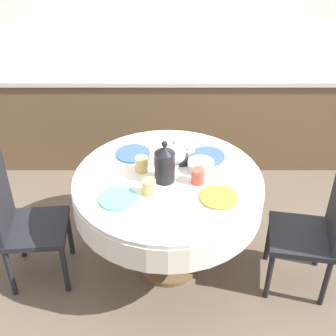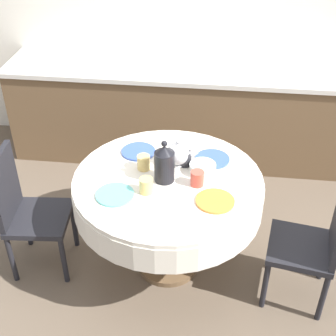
{
  "view_description": "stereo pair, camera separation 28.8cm",
  "coord_description": "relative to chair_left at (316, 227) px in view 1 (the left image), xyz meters",
  "views": [
    {
      "loc": [
        -0.0,
        -2.36,
        2.5
      ],
      "look_at": [
        0.0,
        0.0,
        0.85
      ],
      "focal_mm": 50.0,
      "sensor_mm": 36.0,
      "label": 1
    },
    {
      "loc": [
        0.28,
        -2.35,
        2.5
      ],
      "look_at": [
        0.0,
        0.0,
        0.85
      ],
      "focal_mm": 50.0,
      "sensor_mm": 36.0,
      "label": 2
    }
  ],
  "objects": [
    {
      "name": "chair_left",
      "position": [
        0.0,
        0.0,
        0.0
      ],
      "size": [
        0.46,
        0.46,
        0.91
      ],
      "rotation": [
        0.0,
        0.0,
        1.4
      ],
      "color": "black",
      "rests_on": "ground_plane"
    },
    {
      "name": "kitchen_counter",
      "position": [
        -0.94,
        1.63,
        -0.05
      ],
      "size": [
        3.24,
        0.64,
        0.89
      ],
      "color": "brown",
      "rests_on": "ground_plane"
    },
    {
      "name": "ground_plane",
      "position": [
        -0.94,
        0.16,
        -0.5
      ],
      "size": [
        12.0,
        12.0,
        0.0
      ],
      "primitive_type": "plane",
      "color": "brown"
    },
    {
      "name": "plate_far_left",
      "position": [
        -1.17,
        0.43,
        0.28
      ],
      "size": [
        0.23,
        0.23,
        0.01
      ],
      "primitive_type": "cylinder",
      "color": "#3856AD",
      "rests_on": "dining_table"
    },
    {
      "name": "plate_far_right",
      "position": [
        -0.67,
        0.4,
        0.28
      ],
      "size": [
        0.23,
        0.23,
        0.01
      ],
      "primitive_type": "cylinder",
      "color": "#3856AD",
      "rests_on": "dining_table"
    },
    {
      "name": "dining_table",
      "position": [
        -0.94,
        0.16,
        0.14
      ],
      "size": [
        1.21,
        1.21,
        0.77
      ],
      "color": "brown",
      "rests_on": "ground_plane"
    },
    {
      "name": "cup_near_left",
      "position": [
        -1.05,
        0.01,
        0.32
      ],
      "size": [
        0.08,
        0.08,
        0.1
      ],
      "primitive_type": "cylinder",
      "color": "#DBB766",
      "rests_on": "dining_table"
    },
    {
      "name": "plate_near_right",
      "position": [
        -0.63,
        -0.04,
        0.28
      ],
      "size": [
        0.23,
        0.23,
        0.01
      ],
      "primitive_type": "cylinder",
      "color": "orange",
      "rests_on": "dining_table"
    },
    {
      "name": "cup_far_right",
      "position": [
        -0.84,
        0.33,
        0.32
      ],
      "size": [
        0.08,
        0.08,
        0.1
      ],
      "primitive_type": "cylinder",
      "color": "#28282D",
      "rests_on": "dining_table"
    },
    {
      "name": "fruit_bowl",
      "position": [
        -0.73,
        0.26,
        0.3
      ],
      "size": [
        0.17,
        0.17,
        0.06
      ],
      "primitive_type": "cylinder",
      "color": "silver",
      "rests_on": "dining_table"
    },
    {
      "name": "teapot",
      "position": [
        -0.89,
        0.32,
        0.35
      ],
      "size": [
        0.2,
        0.15,
        0.19
      ],
      "color": "white",
      "rests_on": "dining_table"
    },
    {
      "name": "plate_near_left",
      "position": [
        -1.23,
        -0.05,
        0.28
      ],
      "size": [
        0.23,
        0.23,
        0.01
      ],
      "primitive_type": "cylinder",
      "color": "#60BCB7",
      "rests_on": "dining_table"
    },
    {
      "name": "wall_back",
      "position": [
        -0.94,
        1.97,
        0.8
      ],
      "size": [
        7.0,
        0.05,
        2.6
      ],
      "color": "silver",
      "rests_on": "ground_plane"
    },
    {
      "name": "cup_far_left",
      "position": [
        -1.1,
        0.25,
        0.32
      ],
      "size": [
        0.08,
        0.08,
        0.1
      ],
      "primitive_type": "cylinder",
      "color": "#DBB766",
      "rests_on": "dining_table"
    },
    {
      "name": "cup_near_right",
      "position": [
        -0.75,
        0.12,
        0.32
      ],
      "size": [
        0.08,
        0.08,
        0.1
      ],
      "primitive_type": "cylinder",
      "color": "#CC4C3D",
      "rests_on": "dining_table"
    },
    {
      "name": "chair_right",
      "position": [
        -1.88,
        0.08,
        0.0
      ],
      "size": [
        0.43,
        0.43,
        0.91
      ],
      "rotation": [
        0.0,
        0.0,
        -1.48
      ],
      "color": "black",
      "rests_on": "ground_plane"
    },
    {
      "name": "coffee_carafe",
      "position": [
        -0.96,
        0.14,
        0.39
      ],
      "size": [
        0.13,
        0.13,
        0.28
      ],
      "color": "black",
      "rests_on": "dining_table"
    }
  ]
}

